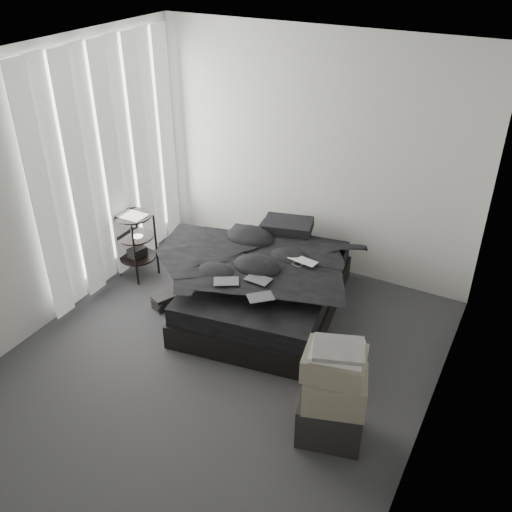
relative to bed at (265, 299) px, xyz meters
The scene contains 24 objects.
floor 1.03m from the bed, 89.50° to the right, with size 3.60×4.20×0.01m, color #343436.
ceiling 2.68m from the bed, 89.50° to the right, with size 3.60×4.20×0.01m, color white.
wall_back 1.60m from the bed, 89.53° to the left, with size 3.60×0.01×2.60m, color silver.
wall_left 2.37m from the bed, 150.34° to the right, with size 0.01×4.20×2.60m, color silver.
wall_right 2.39m from the bed, 29.42° to the right, with size 0.01×4.20×2.60m, color silver.
window_left 2.16m from the bed, behind, with size 0.02×2.00×2.30m, color white.
curtain_left 2.08m from the bed, behind, with size 0.06×2.12×2.48m, color white.
bed is the anchor object (origin of this frame).
mattress 0.22m from the bed, ahead, with size 1.32×1.76×0.19m, color black.
duvet 0.43m from the bed, 81.23° to the right, with size 1.34×1.55×0.21m, color black.
pillow_lower 0.80m from the bed, 102.34° to the left, with size 0.55×0.37×0.12m, color black.
pillow_upper 0.85m from the bed, 97.30° to the left, with size 0.51×0.35×0.11m, color black.
laptop 0.64m from the bed, 16.26° to the left, with size 0.29×0.19×0.02m, color silver.
comic_a 0.75m from the bed, 105.68° to the right, with size 0.23×0.15×0.01m, color black.
comic_b 0.64m from the bed, 74.11° to the right, with size 0.23×0.15×0.01m, color black.
comic_c 0.84m from the bed, 66.81° to the right, with size 0.23×0.15×0.01m, color black.
side_stand 1.57m from the bed, behind, with size 0.40×0.40×0.73m, color black.
papers 1.66m from the bed, behind, with size 0.28×0.21×0.01m, color white.
floor_books 1.04m from the bed, 153.24° to the right, with size 0.15×0.22×0.15m, color black.
box_lower 1.73m from the bed, 45.78° to the right, with size 0.49×0.38×0.36m, color black.
box_mid 1.78m from the bed, 45.65° to the right, with size 0.45×0.36×0.28m, color #6E6857.
box_upper 1.82m from the bed, 46.08° to the right, with size 0.43×0.35×0.19m, color #6E6857.
art_book_white 1.87m from the bed, 45.78° to the right, with size 0.37×0.30×0.04m, color silver.
art_book_snake 1.90m from the bed, 45.65° to the right, with size 0.36×0.29×0.03m, color silver.
Camera 1 is at (2.15, -3.20, 3.48)m, focal length 40.00 mm.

